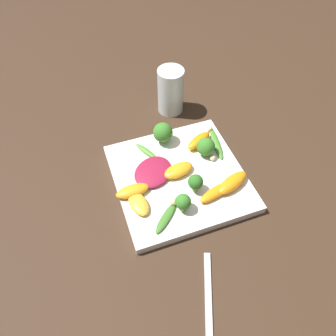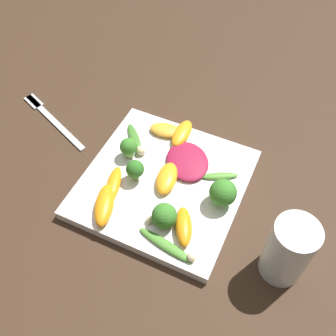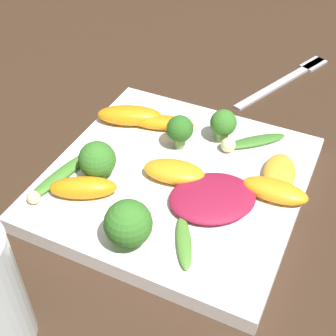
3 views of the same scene
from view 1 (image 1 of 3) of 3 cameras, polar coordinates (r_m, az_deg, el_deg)
name	(u,v)px [view 1 (image 1 of 3)]	position (r m, az deg, el deg)	size (l,w,h in m)	color
ground_plane	(179,180)	(0.67, 1.93, -2.19)	(2.40, 2.40, 0.00)	#382619
plate	(179,178)	(0.67, 1.95, -1.72)	(0.25, 0.25, 0.02)	white
drinking_glass	(171,91)	(0.79, 0.46, 13.28)	(0.06, 0.06, 0.11)	silver
fork	(209,325)	(0.56, 7.17, -25.56)	(0.09, 0.18, 0.01)	#B2B2B7
radicchio_leaf_0	(153,172)	(0.66, -2.60, -0.66)	(0.11, 0.11, 0.01)	maroon
orange_segment_0	(132,191)	(0.63, -6.21, -4.00)	(0.07, 0.03, 0.02)	orange
orange_segment_1	(139,204)	(0.61, -5.13, -6.21)	(0.04, 0.06, 0.01)	#FCAD33
orange_segment_2	(199,141)	(0.71, 5.41, 4.76)	(0.07, 0.05, 0.02)	orange
orange_segment_3	(216,192)	(0.63, 8.34, -4.17)	(0.08, 0.04, 0.02)	orange
orange_segment_4	(179,170)	(0.66, 1.90, -0.37)	(0.07, 0.04, 0.02)	orange
orange_segment_5	(232,183)	(0.65, 11.14, -2.53)	(0.08, 0.05, 0.02)	orange
broccoli_floret_0	(183,202)	(0.60, 2.63, -5.98)	(0.03, 0.03, 0.04)	#84AD5B
broccoli_floret_1	(206,147)	(0.68, 6.61, 3.67)	(0.04, 0.04, 0.04)	#7A9E51
broccoli_floret_2	(164,132)	(0.70, -0.74, 6.22)	(0.04, 0.04, 0.05)	#84AD5B
broccoli_floret_3	(196,182)	(0.62, 4.81, -2.49)	(0.03, 0.03, 0.04)	#7A9E51
arugula_sprig_0	(146,151)	(0.70, -3.80, 2.94)	(0.04, 0.06, 0.01)	#518E33
arugula_sprig_1	(166,218)	(0.60, -0.34, -8.64)	(0.07, 0.06, 0.01)	#3D7528
arugula_sprig_2	(216,143)	(0.72, 8.38, 4.37)	(0.03, 0.10, 0.01)	#47842D
macadamia_nut_0	(213,158)	(0.69, 7.77, 1.76)	(0.01, 0.01, 0.01)	beige
macadamia_nut_1	(173,201)	(0.61, 0.94, -5.85)	(0.02, 0.02, 0.02)	beige
macadamia_nut_2	(210,129)	(0.74, 7.25, 6.81)	(0.01, 0.01, 0.01)	beige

